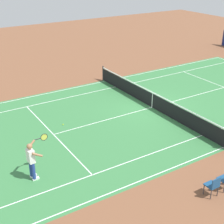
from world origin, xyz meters
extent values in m
plane|color=brown|center=(0.00, 0.00, 0.00)|extent=(60.00, 60.00, 0.00)
cube|color=#387A42|center=(0.00, 0.00, 0.00)|extent=(24.20, 11.40, 0.00)
cube|color=white|center=(0.00, -5.50, 0.00)|extent=(23.80, 0.05, 0.01)
cube|color=white|center=(0.00, 5.50, 0.00)|extent=(23.80, 0.05, 0.01)
cube|color=white|center=(0.00, -4.11, 0.00)|extent=(23.80, 0.05, 0.01)
cube|color=white|center=(0.00, 4.11, 0.00)|extent=(23.80, 0.05, 0.01)
cube|color=white|center=(6.40, 0.00, 0.00)|extent=(0.05, 8.22, 0.01)
cube|color=white|center=(-6.40, 0.00, 0.00)|extent=(0.05, 8.22, 0.01)
cube|color=white|center=(0.00, 0.00, 0.00)|extent=(12.80, 0.05, 0.01)
cylinder|color=#2D2D33|center=(0.00, -5.80, 0.54)|extent=(0.10, 0.10, 1.08)
cube|color=black|center=(0.00, 0.00, 0.44)|extent=(0.02, 11.60, 0.88)
cube|color=white|center=(0.00, 0.00, 0.95)|extent=(0.04, 11.60, 0.06)
cube|color=white|center=(0.00, 0.00, 0.44)|extent=(0.04, 0.06, 0.88)
cylinder|color=navy|center=(8.57, 3.16, 0.45)|extent=(0.15, 0.15, 0.74)
cube|color=white|center=(8.51, 3.16, 0.04)|extent=(0.29, 0.13, 0.09)
cylinder|color=navy|center=(8.58, 2.92, 0.45)|extent=(0.15, 0.15, 0.74)
cube|color=white|center=(8.52, 2.92, 0.04)|extent=(0.29, 0.13, 0.09)
cube|color=white|center=(8.57, 3.04, 1.10)|extent=(0.26, 0.39, 0.56)
sphere|color=#9E704C|center=(8.57, 3.04, 1.53)|extent=(0.23, 0.23, 0.23)
cylinder|color=#9E704C|center=(8.38, 3.31, 1.23)|extent=(0.42, 0.20, 0.26)
cylinder|color=#9E704C|center=(8.42, 2.75, 1.43)|extent=(0.42, 0.24, 0.30)
cylinder|color=#232326|center=(8.11, 2.68, 1.54)|extent=(0.28, 0.05, 0.04)
torus|color=#232326|center=(7.82, 2.66, 1.54)|extent=(0.31, 0.04, 0.31)
cylinder|color=#C6D84C|center=(7.82, 2.66, 1.54)|extent=(0.27, 0.02, 0.27)
sphere|color=#CCE01E|center=(5.54, -0.72, 0.03)|extent=(0.07, 0.07, 0.07)
cylinder|color=#38383D|center=(2.67, 7.44, 0.22)|extent=(0.04, 0.04, 0.44)
cylinder|color=#38383D|center=(2.31, 7.44, 0.22)|extent=(0.04, 0.04, 0.44)
cylinder|color=#38383D|center=(2.67, 7.80, 0.22)|extent=(0.04, 0.04, 0.44)
cube|color=navy|center=(2.49, 7.62, 0.46)|extent=(0.44, 0.44, 0.04)
cylinder|color=#38383D|center=(3.39, 7.44, 0.22)|extent=(0.04, 0.04, 0.44)
cylinder|color=#38383D|center=(3.03, 7.44, 0.22)|extent=(0.04, 0.04, 0.44)
cylinder|color=#38383D|center=(3.39, 7.80, 0.22)|extent=(0.04, 0.04, 0.44)
cylinder|color=#38383D|center=(3.03, 7.80, 0.22)|extent=(0.04, 0.04, 0.44)
cube|color=navy|center=(3.21, 7.62, 0.46)|extent=(0.44, 0.44, 0.04)
cube|color=navy|center=(3.21, 7.82, 0.68)|extent=(0.44, 0.04, 0.40)
camera|label=1|loc=(11.77, 14.24, 8.25)|focal=53.27mm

